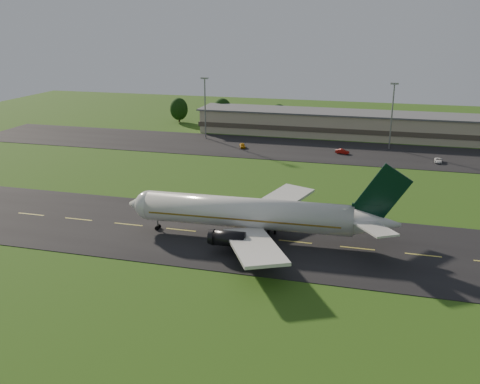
% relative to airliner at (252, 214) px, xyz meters
% --- Properties ---
extents(ground, '(360.00, 360.00, 0.00)m').
position_rel_airliner_xyz_m(ground, '(19.12, -0.03, -4.66)').
color(ground, '#254C13').
rests_on(ground, ground).
extents(taxiway, '(220.00, 30.00, 0.10)m').
position_rel_airliner_xyz_m(taxiway, '(19.12, -0.03, -4.61)').
color(taxiway, black).
rests_on(taxiway, ground).
extents(apron, '(260.00, 30.00, 0.10)m').
position_rel_airliner_xyz_m(apron, '(19.12, 71.97, -4.61)').
color(apron, black).
rests_on(apron, ground).
extents(airliner, '(51.29, 42.15, 15.57)m').
position_rel_airliner_xyz_m(airliner, '(0.00, 0.00, 0.00)').
color(airliner, silver).
rests_on(airliner, ground).
extents(terminal, '(145.00, 16.00, 8.40)m').
position_rel_airliner_xyz_m(terminal, '(25.52, 96.15, -0.67)').
color(terminal, tan).
rests_on(terminal, ground).
extents(light_mast_west, '(2.40, 1.20, 20.35)m').
position_rel_airliner_xyz_m(light_mast_west, '(-35.88, 79.97, 8.08)').
color(light_mast_west, gray).
rests_on(light_mast_west, ground).
extents(light_mast_centre, '(2.40, 1.20, 20.35)m').
position_rel_airliner_xyz_m(light_mast_centre, '(24.12, 79.97, 8.08)').
color(light_mast_centre, gray).
rests_on(light_mast_centre, ground).
extents(tree_line, '(197.56, 8.68, 10.30)m').
position_rel_airliner_xyz_m(tree_line, '(47.86, 106.03, 0.44)').
color(tree_line, black).
rests_on(tree_line, ground).
extents(service_vehicle_a, '(2.97, 4.34, 1.37)m').
position_rel_airliner_xyz_m(service_vehicle_a, '(-20.20, 69.52, -3.88)').
color(service_vehicle_a, '#CD8C0C').
rests_on(service_vehicle_a, apron).
extents(service_vehicle_b, '(4.24, 2.17, 1.33)m').
position_rel_airliner_xyz_m(service_vehicle_b, '(10.64, 69.73, -3.89)').
color(service_vehicle_b, '#990E0A').
rests_on(service_vehicle_b, apron).
extents(service_vehicle_c, '(2.34, 4.50, 1.21)m').
position_rel_airliner_xyz_m(service_vehicle_c, '(37.50, 66.20, -3.96)').
color(service_vehicle_c, white).
rests_on(service_vehicle_c, apron).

